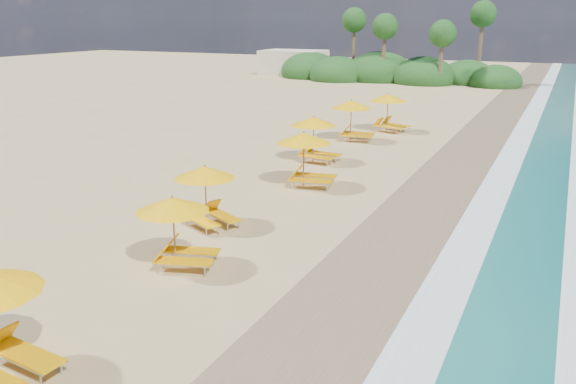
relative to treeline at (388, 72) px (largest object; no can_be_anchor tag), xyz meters
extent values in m
plane|color=tan|center=(9.94, -45.51, -1.00)|extent=(160.00, 160.00, 0.00)
cube|color=#897351|center=(13.94, -45.51, -0.99)|extent=(4.00, 160.00, 0.01)
cube|color=white|center=(15.44, -45.51, -0.97)|extent=(1.20, 160.00, 0.01)
cylinder|color=olive|center=(8.48, -49.59, -0.03)|extent=(0.05, 0.05, 1.92)
cone|color=#FFB305|center=(8.48, -49.59, 0.76)|extent=(2.47, 2.47, 0.39)
sphere|color=olive|center=(8.48, -49.59, 0.98)|extent=(0.07, 0.07, 0.07)
cylinder|color=olive|center=(7.40, -46.37, -0.03)|extent=(0.05, 0.05, 1.94)
cone|color=#FFB305|center=(7.40, -46.37, 0.78)|extent=(2.67, 2.67, 0.39)
sphere|color=olive|center=(7.40, -46.37, 0.99)|extent=(0.07, 0.07, 0.07)
cylinder|color=olive|center=(8.37, -40.74, 0.07)|extent=(0.05, 0.05, 2.14)
cone|color=#FFB305|center=(8.37, -40.74, 0.96)|extent=(2.55, 2.55, 0.43)
sphere|color=olive|center=(8.37, -40.74, 1.20)|extent=(0.08, 0.08, 0.08)
cylinder|color=olive|center=(7.08, -36.70, 0.04)|extent=(0.05, 0.05, 2.08)
cone|color=#FFB305|center=(7.08, -36.70, 0.91)|extent=(2.34, 2.34, 0.42)
sphere|color=olive|center=(7.08, -36.70, 1.14)|extent=(0.07, 0.07, 0.07)
cylinder|color=olive|center=(7.00, -31.27, 0.08)|extent=(0.05, 0.05, 2.16)
cone|color=#FFB305|center=(7.00, -31.27, 0.98)|extent=(2.53, 2.53, 0.43)
sphere|color=olive|center=(7.00, -31.27, 1.22)|extent=(0.08, 0.08, 0.08)
cylinder|color=olive|center=(7.99, -27.68, 0.09)|extent=(0.05, 0.05, 2.17)
cone|color=#FFB305|center=(7.99, -27.68, 0.99)|extent=(2.80, 2.80, 0.44)
sphere|color=olive|center=(7.99, -27.68, 1.23)|extent=(0.08, 0.08, 0.08)
ellipsoid|color=#163D14|center=(3.94, -0.51, -0.37)|extent=(6.40, 6.40, 4.16)
ellipsoid|color=#163D14|center=(-1.06, 0.49, -0.29)|extent=(7.20, 7.20, 4.68)
ellipsoid|color=#163D14|center=(-5.06, -1.51, -0.41)|extent=(6.00, 6.00, 3.90)
ellipsoid|color=#163D14|center=(7.94, 1.49, -0.45)|extent=(5.60, 5.60, 3.64)
ellipsoid|color=#163D14|center=(-9.06, 0.49, -0.35)|extent=(6.60, 6.60, 4.29)
ellipsoid|color=#163D14|center=(10.94, -0.51, -0.51)|extent=(5.00, 5.00, 3.25)
cylinder|color=brown|center=(5.94, -2.51, 1.50)|extent=(0.36, 0.36, 5.00)
sphere|color=#163D14|center=(5.94, -2.51, 4.00)|extent=(2.60, 2.60, 2.60)
cylinder|color=brown|center=(-0.06, -1.51, 1.80)|extent=(0.36, 0.36, 5.60)
sphere|color=#163D14|center=(-0.06, -1.51, 4.60)|extent=(2.60, 2.60, 2.60)
cylinder|color=brown|center=(-4.06, 0.49, 2.10)|extent=(0.36, 0.36, 6.20)
sphere|color=#163D14|center=(-4.06, 0.49, 5.20)|extent=(2.60, 2.60, 2.60)
cylinder|color=brown|center=(8.94, 1.49, 2.40)|extent=(0.36, 0.36, 6.80)
sphere|color=#163D14|center=(8.94, 1.49, 5.80)|extent=(2.60, 2.60, 2.60)
cube|color=beige|center=(-12.06, 2.49, 0.40)|extent=(7.00, 5.00, 2.80)
camera|label=1|loc=(17.65, -61.82, 5.53)|focal=37.07mm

